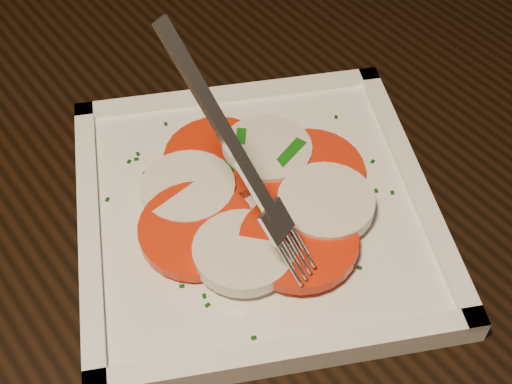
# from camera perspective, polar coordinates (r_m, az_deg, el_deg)

# --- Properties ---
(table) EXTENTS (1.29, 0.94, 0.75)m
(table) POSITION_cam_1_polar(r_m,az_deg,el_deg) (0.64, 3.80, -5.07)
(table) COLOR black
(table) RESTS_ON ground
(plate) EXTENTS (0.33, 0.33, 0.01)m
(plate) POSITION_cam_1_polar(r_m,az_deg,el_deg) (0.53, 0.00, -1.57)
(plate) COLOR white
(plate) RESTS_ON table
(caprese_salad) EXTENTS (0.20, 0.21, 0.02)m
(caprese_salad) POSITION_cam_1_polar(r_m,az_deg,el_deg) (0.52, -0.00, -0.45)
(caprese_salad) COLOR red
(caprese_salad) RESTS_ON plate
(fork) EXTENTS (0.09, 0.11, 0.16)m
(fork) POSITION_cam_1_polar(r_m,az_deg,el_deg) (0.43, -2.77, 3.34)
(fork) COLOR white
(fork) RESTS_ON caprese_salad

